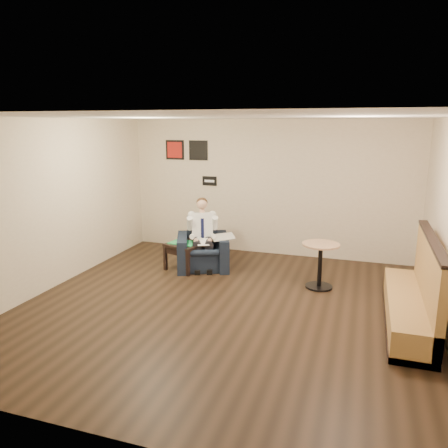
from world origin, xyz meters
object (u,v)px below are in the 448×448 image
(banquette, at_px, (410,282))
(seated_man, at_px, (203,237))
(armchair, at_px, (203,244))
(green_folder, at_px, (184,243))
(side_table, at_px, (186,256))
(cafe_table, at_px, (320,266))
(coffee_mug, at_px, (199,240))
(smartphone, at_px, (195,241))

(banquette, bearing_deg, seated_man, 159.65)
(armchair, distance_m, green_folder, 0.37)
(armchair, bearing_deg, seated_man, -90.00)
(armchair, height_order, banquette, banquette)
(side_table, bearing_deg, cafe_table, -4.26)
(side_table, height_order, green_folder, green_folder)
(armchair, relative_size, side_table, 1.52)
(coffee_mug, bearing_deg, seated_man, 12.84)
(green_folder, relative_size, banquette, 0.22)
(seated_man, bearing_deg, banquette, -42.56)
(green_folder, relative_size, smartphone, 3.21)
(seated_man, xyz_separation_m, banquette, (3.51, -1.30, -0.02))
(seated_man, relative_size, cafe_table, 1.64)
(armchair, relative_size, smartphone, 5.97)
(seated_man, relative_size, coffee_mug, 11.66)
(smartphone, bearing_deg, coffee_mug, -7.10)
(coffee_mug, xyz_separation_m, banquette, (3.58, -1.29, 0.04))
(side_table, relative_size, smartphone, 3.93)
(seated_man, height_order, banquette, seated_man)
(armchair, xyz_separation_m, cafe_table, (2.25, -0.38, -0.08))
(coffee_mug, distance_m, smartphone, 0.16)
(green_folder, bearing_deg, smartphone, 47.82)
(coffee_mug, bearing_deg, side_table, -164.52)
(smartphone, bearing_deg, armchair, 42.24)
(seated_man, distance_m, banquette, 3.74)
(seated_man, xyz_separation_m, smartphone, (-0.20, 0.07, -0.11))
(side_table, height_order, smartphone, smartphone)
(smartphone, bearing_deg, green_folder, -103.96)
(green_folder, distance_m, cafe_table, 2.56)
(cafe_table, bearing_deg, green_folder, 176.05)
(armchair, distance_m, banquette, 3.83)
(green_folder, distance_m, banquette, 4.04)
(coffee_mug, height_order, banquette, banquette)
(side_table, bearing_deg, green_folder, -164.52)
(armchair, bearing_deg, side_table, -165.73)
(banquette, bearing_deg, cafe_table, 141.68)
(seated_man, bearing_deg, cafe_table, -29.17)
(banquette, height_order, cafe_table, banquette)
(armchair, relative_size, banquette, 0.40)
(side_table, height_order, coffee_mug, coffee_mug)
(seated_man, xyz_separation_m, coffee_mug, (-0.07, -0.02, -0.06))
(seated_man, distance_m, green_folder, 0.38)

